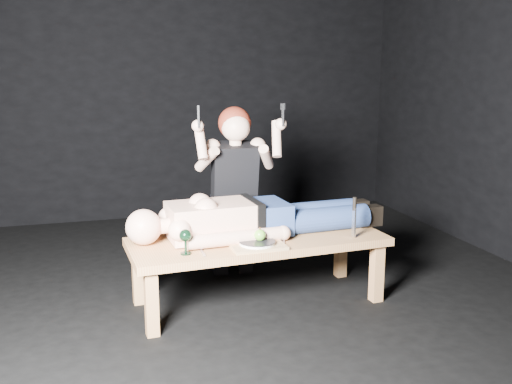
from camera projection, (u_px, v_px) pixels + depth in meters
ground at (216, 305)px, 3.83m from camera, size 5.00×5.00×0.00m
back_wall at (160, 73)px, 5.87m from camera, size 5.00×0.00×5.00m
table at (258, 270)px, 3.84m from camera, size 1.72×0.74×0.45m
lying_man at (261, 212)px, 3.87m from camera, size 1.89×0.68×0.29m
kneeling_woman at (233, 190)px, 4.28m from camera, size 0.75×0.83×1.32m
serving_tray at (257, 246)px, 3.59m from camera, size 0.34×0.25×0.02m
plate at (257, 243)px, 3.59m from camera, size 0.23×0.23×0.02m
apple at (260, 235)px, 3.60m from camera, size 0.07×0.07×0.07m
goblet at (186, 242)px, 3.45m from camera, size 0.08×0.08×0.15m
fork_flat at (202, 252)px, 3.49m from camera, size 0.02×0.18×0.01m
knife_flat at (283, 245)px, 3.62m from camera, size 0.08×0.17×0.01m
spoon_flat at (268, 240)px, 3.73m from camera, size 0.12×0.15×0.01m
carving_knife at (354, 218)px, 3.77m from camera, size 0.04×0.04×0.27m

